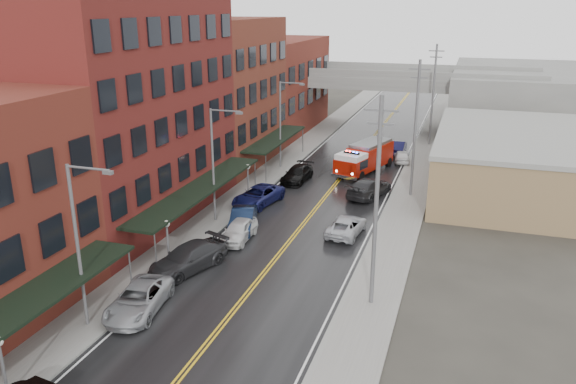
% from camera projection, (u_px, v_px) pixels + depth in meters
% --- Properties ---
extents(road, '(11.00, 160.00, 0.02)m').
position_uv_depth(road, '(318.00, 206.00, 47.82)').
color(road, black).
rests_on(road, ground).
extents(sidewalk_left, '(3.00, 160.00, 0.15)m').
position_uv_depth(sidewalk_left, '(239.00, 196.00, 49.95)').
color(sidewalk_left, slate).
rests_on(sidewalk_left, ground).
extents(sidewalk_right, '(3.00, 160.00, 0.15)m').
position_uv_depth(sidewalk_right, '(405.00, 215.00, 45.66)').
color(sidewalk_right, slate).
rests_on(sidewalk_right, ground).
extents(curb_left, '(0.30, 160.00, 0.15)m').
position_uv_depth(curb_left, '(256.00, 198.00, 49.46)').
color(curb_left, gray).
rests_on(curb_left, ground).
extents(curb_right, '(0.30, 160.00, 0.15)m').
position_uv_depth(curb_right, '(384.00, 212.00, 46.14)').
color(curb_right, gray).
rests_on(curb_right, ground).
extents(brick_building_b, '(9.00, 20.00, 18.00)m').
position_uv_depth(brick_building_b, '(127.00, 106.00, 42.56)').
color(brick_building_b, '#5C1B18').
rests_on(brick_building_b, ground).
extents(brick_building_c, '(9.00, 15.00, 15.00)m').
position_uv_depth(brick_building_c, '(223.00, 93.00, 58.81)').
color(brick_building_c, maroon).
rests_on(brick_building_c, ground).
extents(brick_building_far, '(9.00, 20.00, 12.00)m').
position_uv_depth(brick_building_far, '(278.00, 85.00, 75.05)').
color(brick_building_far, maroon).
rests_on(brick_building_far, ground).
extents(tan_building, '(14.00, 22.00, 5.00)m').
position_uv_depth(tan_building, '(516.00, 163.00, 51.34)').
color(tan_building, olive).
rests_on(tan_building, ground).
extents(right_far_block, '(18.00, 30.00, 8.00)m').
position_uv_depth(right_far_block, '(520.00, 98.00, 77.31)').
color(right_far_block, slate).
rests_on(right_far_block, ground).
extents(awning_0, '(2.60, 16.00, 3.09)m').
position_uv_depth(awning_0, '(13.00, 312.00, 25.65)').
color(awning_0, black).
rests_on(awning_0, ground).
extents(awning_1, '(2.60, 18.00, 3.09)m').
position_uv_depth(awning_1, '(200.00, 189.00, 42.77)').
color(awning_1, black).
rests_on(awning_1, ground).
extents(awning_2, '(2.60, 13.00, 3.09)m').
position_uv_depth(awning_2, '(276.00, 139.00, 58.54)').
color(awning_2, black).
rests_on(awning_2, ground).
extents(globe_lamp_0, '(0.44, 0.44, 3.12)m').
position_uv_depth(globe_lamp_0, '(0.00, 354.00, 23.74)').
color(globe_lamp_0, '#59595B').
rests_on(globe_lamp_0, ground).
extents(globe_lamp_1, '(0.44, 0.44, 3.12)m').
position_uv_depth(globe_lamp_1, '(167.00, 232.00, 36.35)').
color(globe_lamp_1, '#59595B').
rests_on(globe_lamp_1, ground).
extents(globe_lamp_2, '(0.44, 0.44, 3.12)m').
position_uv_depth(globe_lamp_2, '(248.00, 173.00, 48.97)').
color(globe_lamp_2, '#59595B').
rests_on(globe_lamp_2, ground).
extents(street_lamp_0, '(2.64, 0.22, 9.00)m').
position_uv_depth(street_lamp_0, '(81.00, 237.00, 28.27)').
color(street_lamp_0, '#59595B').
rests_on(street_lamp_0, ground).
extents(street_lamp_1, '(2.64, 0.22, 9.00)m').
position_uv_depth(street_lamp_1, '(216.00, 158.00, 42.69)').
color(street_lamp_1, '#59595B').
rests_on(street_lamp_1, ground).
extents(street_lamp_2, '(2.64, 0.22, 9.00)m').
position_uv_depth(street_lamp_2, '(283.00, 119.00, 57.11)').
color(street_lamp_2, '#59595B').
rests_on(street_lamp_2, ground).
extents(utility_pole_0, '(1.80, 0.24, 12.00)m').
position_uv_depth(utility_pole_0, '(376.00, 201.00, 30.19)').
color(utility_pole_0, '#59595B').
rests_on(utility_pole_0, ground).
extents(utility_pole_1, '(1.80, 0.24, 12.00)m').
position_uv_depth(utility_pole_1, '(415.00, 127.00, 48.21)').
color(utility_pole_1, '#59595B').
rests_on(utility_pole_1, ground).
extents(utility_pole_2, '(1.80, 0.24, 12.00)m').
position_uv_depth(utility_pole_2, '(433.00, 93.00, 66.23)').
color(utility_pole_2, '#59595B').
rests_on(utility_pole_2, ground).
extents(overpass, '(40.00, 10.00, 7.50)m').
position_uv_depth(overpass, '(382.00, 86.00, 74.76)').
color(overpass, slate).
rests_on(overpass, ground).
extents(fire_truck, '(5.07, 8.55, 2.98)m').
position_uv_depth(fire_truck, '(364.00, 157.00, 56.80)').
color(fire_truck, maroon).
rests_on(fire_truck, ground).
extents(parked_car_left_2, '(3.22, 5.65, 1.49)m').
position_uv_depth(parked_car_left_2, '(139.00, 299.00, 31.22)').
color(parked_car_left_2, '#919498').
rests_on(parked_car_left_2, ground).
extents(parked_car_left_3, '(4.14, 6.18, 1.66)m').
position_uv_depth(parked_car_left_3, '(188.00, 258.00, 36.09)').
color(parked_car_left_3, '#272729').
rests_on(parked_car_left_3, ground).
extents(parked_car_left_4, '(1.88, 4.44, 1.50)m').
position_uv_depth(parked_car_left_4, '(239.00, 230.00, 40.72)').
color(parked_car_left_4, silver).
rests_on(parked_car_left_4, ground).
extents(parked_car_left_5, '(2.87, 5.14, 1.60)m').
position_uv_depth(parked_car_left_5, '(243.00, 219.00, 42.67)').
color(parked_car_left_5, black).
rests_on(parked_car_left_5, ground).
extents(parked_car_left_6, '(3.61, 5.96, 1.55)m').
position_uv_depth(parked_car_left_6, '(258.00, 196.00, 47.97)').
color(parked_car_left_6, '#13164A').
rests_on(parked_car_left_6, ground).
extents(parked_car_left_7, '(2.31, 5.16, 1.47)m').
position_uv_depth(parked_car_left_7, '(297.00, 174.00, 54.21)').
color(parked_car_left_7, black).
rests_on(parked_car_left_7, ground).
extents(parked_car_right_0, '(2.61, 4.93, 1.32)m').
position_uv_depth(parked_car_right_0, '(346.00, 226.00, 41.79)').
color(parked_car_right_0, '#B0B2B8').
rests_on(parked_car_right_0, ground).
extents(parked_car_right_1, '(3.82, 6.07, 1.64)m').
position_uv_depth(parked_car_right_1, '(369.00, 187.00, 49.98)').
color(parked_car_right_1, black).
rests_on(parked_car_right_1, ground).
extents(parked_car_right_2, '(2.27, 4.18, 1.35)m').
position_uv_depth(parked_car_right_2, '(402.00, 156.00, 60.74)').
color(parked_car_right_2, silver).
rests_on(parked_car_right_2, ground).
extents(parked_car_right_3, '(1.83, 4.98, 1.63)m').
position_uv_depth(parked_car_right_3, '(397.00, 147.00, 63.93)').
color(parked_car_right_3, black).
rests_on(parked_car_right_3, ground).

